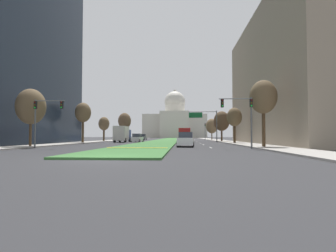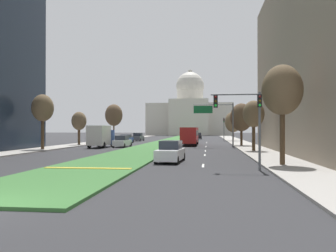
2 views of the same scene
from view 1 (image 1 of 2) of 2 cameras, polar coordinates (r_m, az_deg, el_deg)
name	(u,v)px [view 1 (image 1 of 2)]	position (r m, az deg, el deg)	size (l,w,h in m)	color
ground_plane	(169,140)	(83.82, 0.14, -2.99)	(305.39, 305.39, 0.00)	#2B2B2D
grass_median	(167,140)	(76.89, -0.14, -3.02)	(6.54, 124.93, 0.14)	#386B33
median_curb_nose	(137,148)	(25.94, -6.65, -4.67)	(5.88, 0.50, 0.04)	gold
lane_dashes_right	(198,142)	(53.46, 6.51, -3.49)	(0.16, 47.33, 0.01)	silver
sidewalk_left	(114,140)	(72.15, -11.47, -3.04)	(4.00, 124.93, 0.15)	#9E9991
sidewalk_right	(218,140)	(70.45, 10.82, -3.07)	(4.00, 124.93, 0.15)	#9E9991
midrise_block_right	(306,78)	(47.83, 27.65, 9.08)	(16.45, 36.19, 20.79)	gray
capitol_building	(175,122)	(152.53, 1.49, 0.94)	(35.65, 22.26, 27.94)	beige
traffic_light_near_left	(43,113)	(31.18, -25.33, 2.64)	(3.34, 0.35, 5.20)	#515456
traffic_light_near_right	(243,111)	(27.59, 15.80, 3.11)	(3.34, 0.35, 5.20)	#515456
traffic_light_far_right	(205,129)	(81.40, 8.00, -0.66)	(0.28, 0.35, 5.20)	#515456
overhead_guide_sign	(206,120)	(55.48, 8.16, 1.38)	(5.92, 0.20, 6.50)	#515456
street_tree_left_near	(31,107)	(33.98, -27.43, 3.71)	(3.23, 3.23, 6.67)	#4C3823
street_tree_right_near	(263,97)	(31.09, 19.81, 5.81)	(2.95, 2.95, 7.45)	#4C3823
street_tree_left_mid	(83,113)	(48.91, -17.83, 2.70)	(2.76, 2.76, 7.13)	#4C3823
street_tree_right_mid	(234,117)	(46.63, 14.09, 1.81)	(2.55, 2.55, 6.12)	#4C3823
street_tree_left_far	(104,124)	(60.95, -13.62, 0.44)	(2.41, 2.41, 5.53)	#4C3823
street_tree_right_far	(222,121)	(59.73, 11.47, 1.03)	(3.51, 3.51, 6.75)	#4C3823
street_tree_left_distant	(125,121)	(81.68, -9.34, 1.08)	(3.90, 3.90, 8.26)	#4C3823
street_tree_right_distant	(212,126)	(80.89, 9.41, -0.02)	(3.57, 3.57, 6.45)	#4C3823
sedan_lead_stopped	(186,140)	(31.95, 3.87, -2.99)	(2.17, 4.75, 1.77)	silver
sedan_midblock	(137,138)	(55.23, -6.62, -2.61)	(1.99, 4.64, 1.74)	silver
sedan_distant	(136,138)	(69.21, -6.87, -2.52)	(1.99, 4.37, 1.66)	navy
sedan_far_horizon	(143,137)	(80.82, -5.51, -2.42)	(2.03, 4.63, 1.81)	#4C5156
sedan_very_far	(185,137)	(94.65, 3.61, -2.40)	(1.98, 4.29, 1.71)	black
box_truck_delivery	(122,134)	(54.19, -9.83, -1.69)	(2.40, 6.40, 3.20)	navy
city_bus	(184,134)	(61.65, 3.52, -1.67)	(2.62, 11.00, 2.95)	#B21E1E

